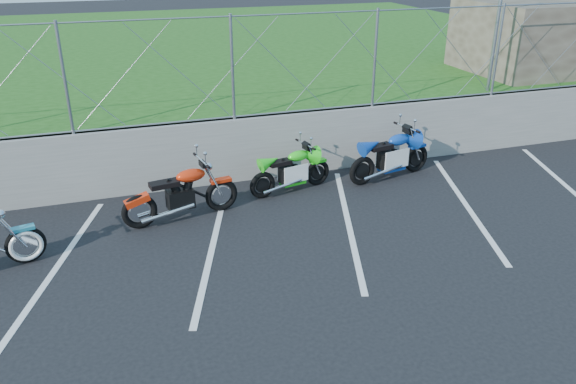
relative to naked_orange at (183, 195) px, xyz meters
name	(u,v)px	position (x,y,z in m)	size (l,w,h in m)	color
ground	(227,275)	(0.30, -2.06, -0.45)	(90.00, 90.00, 0.00)	black
retaining_wall	(186,155)	(0.30, 1.44, 0.20)	(30.00, 0.22, 1.30)	slate
grass_field	(141,62)	(0.30, 11.44, 0.20)	(30.00, 20.00, 1.30)	#1D4C14
stone_building	(559,35)	(10.80, 3.44, 1.75)	(5.00, 3.00, 1.80)	brown
chain_link_fence	(180,72)	(0.30, 1.44, 1.85)	(28.00, 0.03, 2.00)	gray
sign_pole	(497,25)	(7.50, 1.84, 2.35)	(0.08, 0.08, 3.00)	gray
parking_lines	(283,232)	(1.50, -1.06, -0.45)	(18.29, 4.31, 0.01)	silver
naked_orange	(183,195)	(0.00, 0.00, 0.00)	(2.09, 0.71, 1.05)	black
sportbike_green	(292,172)	(2.20, 0.55, -0.05)	(1.77, 0.63, 0.93)	black
sportbike_blue	(391,157)	(4.36, 0.55, 0.00)	(2.01, 0.71, 1.05)	black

